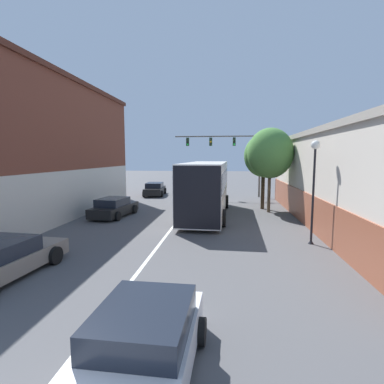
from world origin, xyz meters
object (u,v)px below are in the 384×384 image
object	(u,v)px
hatchback_foreground	(141,348)
traffic_signal_gantry	(230,149)
bus	(206,186)
street_lamp	(314,176)
parked_car_left_mid	(155,189)
parked_car_left_far	(114,208)
street_tree_far	(270,153)
street_tree_near	(264,156)

from	to	relation	value
hatchback_foreground	traffic_signal_gantry	size ratio (longest dim) A/B	0.48
bus	street_lamp	bearing A→B (deg)	-137.76
parked_car_left_mid	street_lamp	bearing A→B (deg)	-149.99
parked_car_left_far	traffic_signal_gantry	distance (m)	13.91
parked_car_left_far	street_tree_far	distance (m)	11.26
traffic_signal_gantry	street_lamp	bearing A→B (deg)	-77.60
hatchback_foreground	street_tree_far	bearing A→B (deg)	-13.46
traffic_signal_gantry	street_lamp	xyz separation A→B (m)	(3.49, -15.85, -1.57)
parked_car_left_mid	parked_car_left_far	bearing A→B (deg)	174.82
traffic_signal_gantry	street_lamp	size ratio (longest dim) A/B	1.81
street_lamp	parked_car_left_mid	bearing A→B (deg)	124.77
street_lamp	street_tree_far	xyz separation A→B (m)	(-0.84, 7.72, 1.10)
hatchback_foreground	parked_car_left_mid	bearing A→B (deg)	14.47
parked_car_left_far	traffic_signal_gantry	bearing A→B (deg)	-28.58
hatchback_foreground	traffic_signal_gantry	world-z (taller)	traffic_signal_gantry
street_tree_near	bus	bearing A→B (deg)	-142.57
street_tree_near	traffic_signal_gantry	bearing A→B (deg)	109.34
bus	traffic_signal_gantry	bearing A→B (deg)	-8.08
parked_car_left_mid	parked_car_left_far	distance (m)	10.99
street_lamp	hatchback_foreground	bearing A→B (deg)	-120.30
hatchback_foreground	parked_car_left_far	world-z (taller)	hatchback_foreground
hatchback_foreground	traffic_signal_gantry	distance (m)	25.23
street_lamp	traffic_signal_gantry	bearing A→B (deg)	102.40
parked_car_left_far	street_tree_near	distance (m)	11.37
traffic_signal_gantry	street_tree_far	xyz separation A→B (m)	(2.65, -8.13, -0.48)
traffic_signal_gantry	street_tree_far	distance (m)	8.56
hatchback_foreground	street_lamp	distance (m)	10.70
parked_car_left_far	bus	bearing A→B (deg)	-73.70
parked_car_left_mid	street_tree_far	xyz separation A→B (m)	(10.24, -8.23, 3.52)
bus	parked_car_left_mid	world-z (taller)	bus
parked_car_left_far	street_tree_far	bearing A→B (deg)	-68.46
traffic_signal_gantry	street_tree_near	world-z (taller)	traffic_signal_gantry
parked_car_left_mid	bus	bearing A→B (deg)	-154.03
bus	parked_car_left_far	size ratio (longest dim) A/B	2.40
hatchback_foreground	street_lamp	world-z (taller)	street_lamp
hatchback_foreground	parked_car_left_mid	size ratio (longest dim) A/B	0.92
parked_car_left_mid	street_lamp	world-z (taller)	street_lamp
street_tree_far	street_tree_near	bearing A→B (deg)	101.35
parked_car_left_mid	street_tree_far	size ratio (longest dim) A/B	0.74
parked_car_left_mid	parked_car_left_far	size ratio (longest dim) A/B	1.04
hatchback_foreground	street_lamp	xyz separation A→B (m)	(5.26, 9.00, 2.43)
parked_car_left_mid	street_lamp	size ratio (longest dim) A/B	0.95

